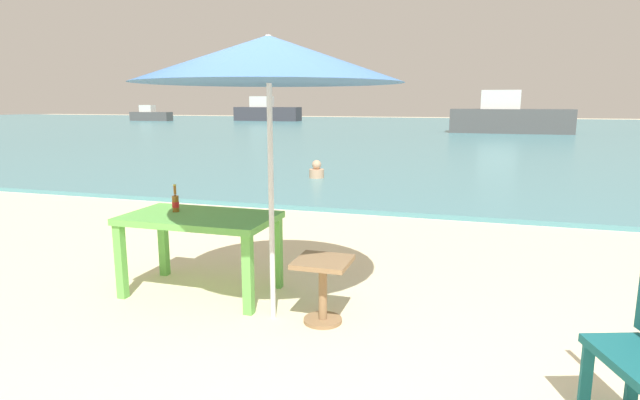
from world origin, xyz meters
The scene contains 10 objects.
ground_plane centered at (0.00, 0.00, 0.00)m, with size 120.00×120.00×0.00m, color beige.
sea_water centered at (0.00, 30.00, 0.04)m, with size 120.00×50.00×0.08m, color teal.
picnic_table_green centered at (-1.23, 1.16, 0.65)m, with size 1.40×0.80×0.76m.
beer_bottle_amber centered at (-1.52, 1.22, 0.85)m, with size 0.07×0.07×0.26m.
patio_umbrella centered at (-0.36, 0.81, 2.12)m, with size 2.10×2.10×2.30m.
side_table_wood centered at (0.07, 0.85, 0.35)m, with size 0.44×0.44×0.54m.
swimmer_person centered at (-2.28, 8.18, 0.24)m, with size 0.34×0.34×0.41m.
boat_fishing_trawler centered at (2.78, 27.82, 0.93)m, with size 6.47×1.76×2.35m.
boat_ferry centered at (-17.41, 41.27, 0.87)m, with size 6.06×1.65×2.20m.
boat_tanker centered at (-27.66, 38.26, 0.59)m, with size 3.91×1.07×1.42m.
Camera 1 is at (1.22, -3.00, 1.80)m, focal length 28.95 mm.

